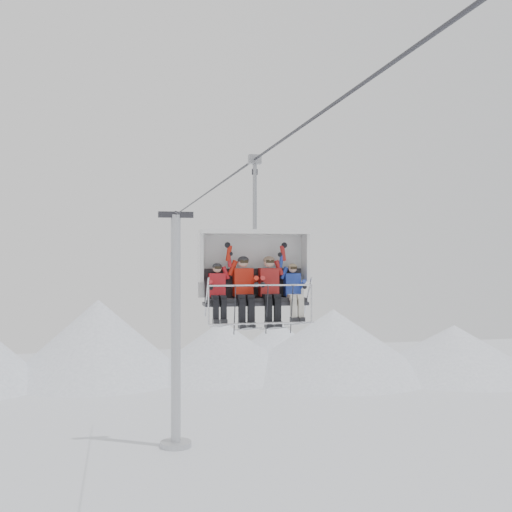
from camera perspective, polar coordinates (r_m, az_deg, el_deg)
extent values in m
cone|color=white|center=(59.33, -13.84, -7.15)|extent=(16.00, 16.00, 7.00)
cone|color=white|center=(59.16, -3.05, -8.14)|extent=(14.00, 14.00, 5.00)
cone|color=white|center=(59.57, 6.89, -7.60)|extent=(18.00, 18.00, 6.00)
cone|color=white|center=(62.32, 17.20, -7.96)|extent=(16.00, 16.00, 4.50)
cone|color=white|center=(63.30, 1.94, -7.83)|extent=(12.00, 12.00, 4.50)
cylinder|color=#ABADB2|center=(37.22, -7.14, -6.61)|extent=(0.56, 0.56, 13.30)
cylinder|color=#ABADB2|center=(38.53, -7.14, -16.26)|extent=(1.80, 1.80, 0.30)
cube|color=#2E2E33|center=(37.03, -7.15, 3.66)|extent=(2.00, 0.35, 0.35)
cylinder|color=#2E2E33|center=(15.33, 0.00, 8.67)|extent=(0.06, 50.00, 0.06)
cube|color=black|center=(15.24, -0.04, -3.92)|extent=(2.37, 0.55, 0.10)
cube|color=black|center=(15.47, -0.24, -2.39)|extent=(2.37, 0.10, 0.69)
cube|color=#2E2E33|center=(15.25, -0.04, -4.25)|extent=(2.48, 0.60, 0.08)
cube|color=silver|center=(15.67, -0.40, -0.78)|extent=(2.64, 0.10, 1.57)
cube|color=silver|center=(15.29, -0.10, 2.14)|extent=(2.64, 0.90, 0.10)
cylinder|color=silver|center=(14.68, 0.41, -2.62)|extent=(2.41, 0.04, 0.04)
cylinder|color=silver|center=(14.68, 0.47, -6.03)|extent=(2.41, 0.04, 0.04)
cylinder|color=gray|center=(15.36, -0.11, 5.38)|extent=(0.10, 0.10, 1.74)
cube|color=gray|center=(15.47, -0.11, 8.59)|extent=(0.30, 0.18, 0.22)
cube|color=red|center=(15.09, -3.50, -2.60)|extent=(0.38, 0.25, 0.56)
sphere|color=tan|center=(15.04, -3.48, -1.10)|extent=(0.21, 0.21, 0.21)
cube|color=black|center=(14.68, -3.59, -4.76)|extent=(0.13, 0.15, 0.45)
cube|color=black|center=(14.71, -2.90, -4.75)|extent=(0.13, 0.15, 0.45)
cube|color=#B8BAC2|center=(14.62, -3.53, -6.22)|extent=(0.09, 1.69, 0.26)
cube|color=#B8BAC2|center=(14.65, -2.83, -6.20)|extent=(0.09, 1.69, 0.26)
cube|color=red|center=(15.20, -1.17, -2.36)|extent=(0.45, 0.30, 0.67)
sphere|color=tan|center=(15.14, -1.14, -0.57)|extent=(0.25, 0.25, 0.25)
cube|color=black|center=(14.79, -1.26, -4.89)|extent=(0.15, 0.15, 0.54)
cube|color=black|center=(14.83, -0.44, -4.88)|extent=(0.15, 0.15, 0.54)
cube|color=#B8BAC2|center=(14.73, -1.19, -6.51)|extent=(0.10, 1.69, 0.26)
cube|color=#B8BAC2|center=(14.77, -0.36, -6.49)|extent=(0.10, 1.69, 0.26)
cube|color=#A9201E|center=(15.33, 1.13, -2.33)|extent=(0.45, 0.30, 0.67)
sphere|color=tan|center=(15.27, 1.16, -0.57)|extent=(0.25, 0.25, 0.25)
cube|color=black|center=(14.92, 1.11, -4.85)|extent=(0.15, 0.15, 0.54)
cube|color=black|center=(14.97, 1.92, -4.83)|extent=(0.15, 0.15, 0.54)
cube|color=#B8BAC2|center=(14.86, 1.20, -6.45)|extent=(0.10, 1.69, 0.26)
cube|color=#B8BAC2|center=(14.91, 2.01, -6.43)|extent=(0.10, 1.69, 0.26)
cube|color=#223BA1|center=(15.47, 3.23, -2.56)|extent=(0.37, 0.25, 0.55)
sphere|color=tan|center=(15.42, 3.27, -1.12)|extent=(0.20, 0.20, 0.20)
cube|color=beige|center=(15.06, 3.35, -4.61)|extent=(0.12, 0.15, 0.44)
cube|color=beige|center=(15.11, 3.99, -4.60)|extent=(0.12, 0.15, 0.44)
cube|color=#B8BAC2|center=(15.00, 3.45, -6.02)|extent=(0.08, 1.69, 0.26)
cube|color=#B8BAC2|center=(15.05, 4.10, -6.00)|extent=(0.08, 1.69, 0.26)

